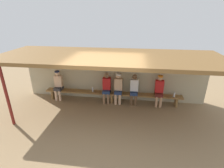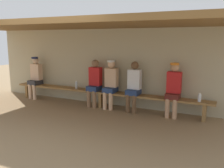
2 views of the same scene
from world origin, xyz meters
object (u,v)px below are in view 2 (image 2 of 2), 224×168
object	(u,v)px
player_near_post	(173,87)
water_bottle_orange	(76,85)
bench	(102,94)
player_middle	(134,84)
player_shirtless_tan	(111,82)
player_in_blue	(35,76)
player_with_sunglasses	(95,81)
water_bottle_blue	(199,98)

from	to	relation	value
player_near_post	water_bottle_orange	distance (m)	2.87
bench	player_middle	world-z (taller)	player_middle
player_shirtless_tan	water_bottle_orange	world-z (taller)	player_shirtless_tan
player_in_blue	player_with_sunglasses	size ratio (longest dim) A/B	1.01
player_with_sunglasses	water_bottle_blue	distance (m)	2.87
player_shirtless_tan	player_near_post	bearing A→B (deg)	0.00
player_shirtless_tan	player_in_blue	bearing A→B (deg)	180.00
player_shirtless_tan	player_middle	xyz separation A→B (m)	(0.68, -0.00, -0.02)
player_near_post	water_bottle_orange	xyz separation A→B (m)	(-2.86, 0.00, -0.18)
water_bottle_blue	water_bottle_orange	xyz separation A→B (m)	(-3.49, 0.04, 0.01)
bench	player_near_post	bearing A→B (deg)	0.10
water_bottle_blue	bench	bearing A→B (deg)	179.22
player_in_blue	player_with_sunglasses	distance (m)	2.21
player_in_blue	player_middle	size ratio (longest dim) A/B	1.01
player_middle	player_near_post	bearing A→B (deg)	0.03
player_near_post	player_middle	distance (m)	1.04
water_bottle_orange	player_shirtless_tan	bearing A→B (deg)	-0.06
player_with_sunglasses	water_bottle_blue	xyz separation A→B (m)	(2.86, -0.04, -0.17)
bench	player_shirtless_tan	size ratio (longest dim) A/B	4.46
player_shirtless_tan	player_in_blue	distance (m)	2.72
bench	player_with_sunglasses	distance (m)	0.42
bench	player_with_sunglasses	size ratio (longest dim) A/B	4.49
water_bottle_orange	player_with_sunglasses	bearing A→B (deg)	-0.15
player_in_blue	bench	bearing A→B (deg)	-0.08
player_with_sunglasses	player_middle	size ratio (longest dim) A/B	1.00
player_in_blue	water_bottle_blue	distance (m)	5.07
water_bottle_blue	player_middle	bearing A→B (deg)	178.66
bench	player_in_blue	size ratio (longest dim) A/B	4.46
player_shirtless_tan	player_in_blue	xyz separation A→B (m)	(-2.72, 0.00, 0.00)
bench	water_bottle_blue	bearing A→B (deg)	-0.78
bench	player_shirtless_tan	xyz separation A→B (m)	(0.27, 0.00, 0.36)
bench	player_shirtless_tan	distance (m)	0.45
player_near_post	water_bottle_orange	size ratio (longest dim) A/B	6.01
player_with_sunglasses	water_bottle_orange	distance (m)	0.65
bench	player_shirtless_tan	world-z (taller)	player_shirtless_tan
player_in_blue	water_bottle_orange	xyz separation A→B (m)	(1.58, 0.00, -0.18)
player_with_sunglasses	player_shirtless_tan	bearing A→B (deg)	0.05
bench	player_in_blue	bearing A→B (deg)	179.92
player_near_post	water_bottle_orange	bearing A→B (deg)	179.98
player_near_post	player_shirtless_tan	xyz separation A→B (m)	(-1.72, 0.00, 0.00)
player_shirtless_tan	player_with_sunglasses	bearing A→B (deg)	-179.95
water_bottle_orange	water_bottle_blue	bearing A→B (deg)	-0.67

